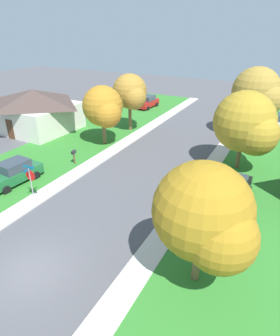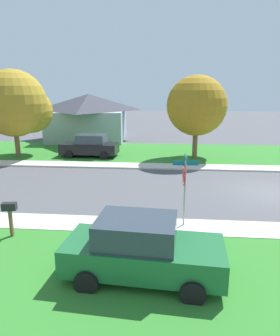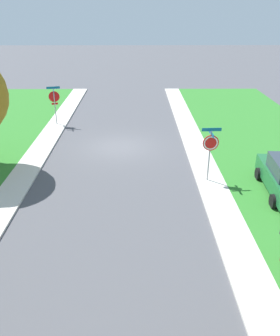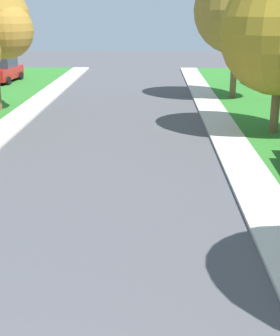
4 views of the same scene
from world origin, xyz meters
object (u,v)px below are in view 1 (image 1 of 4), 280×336
at_px(tree_across_right, 258,93).
at_px(mailbox, 74,154).
at_px(tree_across_left, 131,93).
at_px(car_green_behind_trees, 13,173).
at_px(car_black_driveway_right, 232,189).
at_px(tree_sidewalk_near, 247,125).
at_px(car_red_far_down_street, 147,102).
at_px(tree_sidewalk_mid, 104,108).
at_px(house_left_setback, 35,109).
at_px(stop_sign_far_corner, 31,178).
at_px(tree_corner_large, 207,217).

distance_m(tree_across_right, mailbox, 19.28).
distance_m(tree_across_left, mailbox, 10.67).
distance_m(car_green_behind_trees, car_black_driveway_right, 16.11).
bearing_deg(mailbox, tree_sidewalk_near, 23.85).
height_order(tree_sidewalk_near, tree_across_left, tree_sidewalk_near).
xyz_separation_m(car_red_far_down_street, tree_across_right, (15.56, -6.18, 3.89)).
bearing_deg(tree_sidewalk_mid, mailbox, -87.44).
xyz_separation_m(tree_across_right, tree_sidewalk_near, (0.43, -8.46, -0.85)).
xyz_separation_m(tree_across_right, tree_sidewalk_mid, (-12.74, -9.00, -0.98)).
bearing_deg(tree_across_right, car_black_driveway_right, -86.73).
bearing_deg(house_left_setback, tree_across_left, 24.75).
xyz_separation_m(tree_sidewalk_near, tree_sidewalk_mid, (-13.17, -0.54, -0.13)).
xyz_separation_m(car_green_behind_trees, tree_sidewalk_near, (14.89, 10.44, 3.04)).
height_order(stop_sign_far_corner, car_black_driveway_right, stop_sign_far_corner).
height_order(tree_across_right, house_left_setback, tree_across_right).
bearing_deg(car_black_driveway_right, tree_across_right, 93.27).
height_order(stop_sign_far_corner, mailbox, stop_sign_far_corner).
distance_m(car_green_behind_trees, tree_across_right, 24.12).
relative_size(car_green_behind_trees, tree_sidewalk_mid, 0.75).
height_order(tree_corner_large, tree_across_left, tree_across_left).
distance_m(tree_corner_large, house_left_setback, 26.92).
relative_size(tree_sidewalk_mid, house_left_setback, 0.63).
bearing_deg(mailbox, tree_corner_large, -29.35).
relative_size(tree_across_right, tree_sidewalk_near, 1.13).
bearing_deg(tree_across_right, car_red_far_down_street, 158.32).
bearing_deg(car_green_behind_trees, tree_across_left, 82.58).
distance_m(stop_sign_far_corner, mailbox, 6.23).
bearing_deg(car_green_behind_trees, tree_across_right, 52.58).
distance_m(stop_sign_far_corner, tree_across_right, 23.23).
height_order(stop_sign_far_corner, car_green_behind_trees, stop_sign_far_corner).
bearing_deg(tree_across_right, house_left_setback, -159.01).
bearing_deg(house_left_setback, car_black_driveway_right, -12.39).
bearing_deg(mailbox, tree_across_left, 90.12).
xyz_separation_m(car_green_behind_trees, mailbox, (1.96, 4.72, 0.14)).
distance_m(stop_sign_far_corner, car_black_driveway_right, 13.58).
relative_size(stop_sign_far_corner, tree_across_right, 0.38).
bearing_deg(tree_across_left, tree_sidewalk_near, -18.84).
bearing_deg(car_green_behind_trees, tree_sidewalk_mid, 80.11).
relative_size(stop_sign_far_corner, tree_sidewalk_near, 0.43).
bearing_deg(tree_sidewalk_near, tree_across_left, 161.16).
distance_m(car_black_driveway_right, tree_sidewalk_mid, 14.61).
relative_size(car_black_driveway_right, tree_corner_large, 0.72).
bearing_deg(tree_corner_large, car_black_driveway_right, 91.52).
distance_m(car_red_far_down_street, tree_sidewalk_near, 21.89).
bearing_deg(house_left_setback, tree_across_right, 20.99).
bearing_deg(stop_sign_far_corner, tree_across_right, 61.17).
relative_size(tree_corner_large, mailbox, 4.65).
bearing_deg(stop_sign_far_corner, house_left_setback, 134.36).
height_order(car_black_driveway_right, house_left_setback, house_left_setback).
bearing_deg(tree_sidewalk_mid, tree_corner_large, -42.92).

